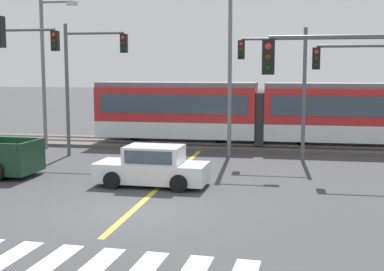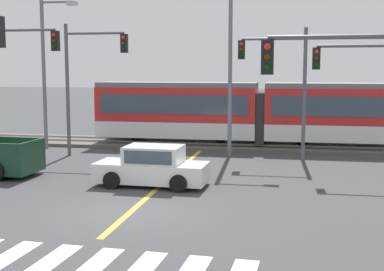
% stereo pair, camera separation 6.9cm
% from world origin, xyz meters
% --- Properties ---
extents(ground_plane, '(200.00, 200.00, 0.00)m').
position_xyz_m(ground_plane, '(0.00, 0.00, 0.00)').
color(ground_plane, '#3D3D3F').
extents(track_bed, '(120.00, 4.00, 0.18)m').
position_xyz_m(track_bed, '(0.00, 14.38, 0.09)').
color(track_bed, '#56514C').
rests_on(track_bed, ground).
extents(rail_near, '(120.00, 0.08, 0.10)m').
position_xyz_m(rail_near, '(0.00, 13.66, 0.23)').
color(rail_near, '#939399').
rests_on(rail_near, track_bed).
extents(rail_far, '(120.00, 0.08, 0.10)m').
position_xyz_m(rail_far, '(0.00, 15.10, 0.23)').
color(rail_far, '#939399').
rests_on(rail_far, track_bed).
extents(light_rail_tram, '(18.50, 2.64, 3.43)m').
position_xyz_m(light_rail_tram, '(3.10, 14.37, 2.05)').
color(light_rail_tram, silver).
rests_on(light_rail_tram, track_bed).
extents(crosswalk_stripe_2, '(0.70, 2.82, 0.01)m').
position_xyz_m(crosswalk_stripe_2, '(-1.65, -4.55, 0.00)').
color(crosswalk_stripe_2, silver).
rests_on(crosswalk_stripe_2, ground).
extents(crosswalk_stripe_3, '(0.70, 2.82, 0.01)m').
position_xyz_m(crosswalk_stripe_3, '(-0.55, -4.60, 0.00)').
color(crosswalk_stripe_3, silver).
rests_on(crosswalk_stripe_3, ground).
extents(crosswalk_stripe_4, '(0.70, 2.82, 0.01)m').
position_xyz_m(crosswalk_stripe_4, '(0.55, -4.66, 0.00)').
color(crosswalk_stripe_4, silver).
rests_on(crosswalk_stripe_4, ground).
extents(lane_centre_line, '(0.20, 15.01, 0.01)m').
position_xyz_m(lane_centre_line, '(0.00, 4.88, 0.00)').
color(lane_centre_line, gold).
rests_on(lane_centre_line, ground).
extents(sedan_crossing, '(4.26, 2.03, 1.52)m').
position_xyz_m(sedan_crossing, '(-0.32, 3.81, 0.70)').
color(sedan_crossing, silver).
rests_on(sedan_crossing, ground).
extents(traffic_light_far_left, '(3.25, 0.38, 6.57)m').
position_xyz_m(traffic_light_far_left, '(-5.26, 9.78, 4.27)').
color(traffic_light_far_left, '#515459').
rests_on(traffic_light_far_left, ground).
extents(traffic_light_near_right, '(3.75, 0.38, 5.71)m').
position_xyz_m(traffic_light_near_right, '(6.38, -1.20, 3.75)').
color(traffic_light_near_right, '#515459').
rests_on(traffic_light_near_right, ground).
extents(traffic_light_far_right, '(3.25, 0.38, 6.29)m').
position_xyz_m(traffic_light_far_right, '(4.31, 10.51, 4.08)').
color(traffic_light_far_right, '#515459').
rests_on(traffic_light_far_right, ground).
extents(traffic_light_mid_left, '(4.25, 0.38, 6.42)m').
position_xyz_m(traffic_light_mid_left, '(-8.38, 7.50, 4.32)').
color(traffic_light_mid_left, '#515459').
rests_on(traffic_light_mid_left, ground).
extents(traffic_light_mid_right, '(4.25, 0.38, 5.76)m').
position_xyz_m(traffic_light_mid_right, '(8.26, 7.43, 3.84)').
color(traffic_light_mid_right, '#515459').
rests_on(traffic_light_mid_right, ground).
extents(street_lamp_west, '(2.13, 0.28, 8.08)m').
position_xyz_m(street_lamp_west, '(-8.27, 11.73, 4.60)').
color(street_lamp_west, slate).
rests_on(street_lamp_west, ground).
extents(street_lamp_centre, '(2.45, 0.28, 9.57)m').
position_xyz_m(street_lamp_centre, '(1.93, 11.28, 5.41)').
color(street_lamp_centre, slate).
rests_on(street_lamp_centre, ground).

